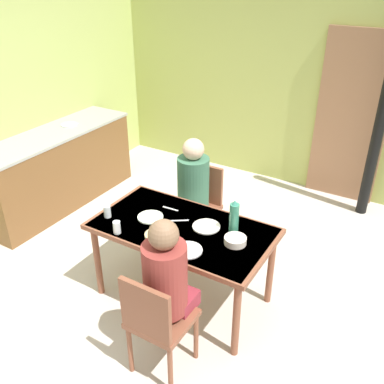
# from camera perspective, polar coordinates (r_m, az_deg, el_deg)

# --- Properties ---
(ground_plane) EXTENTS (7.05, 7.05, 0.00)m
(ground_plane) POSITION_cam_1_polar(r_m,az_deg,el_deg) (4.03, -5.93, -12.34)
(ground_plane) COLOR beige
(wall_back) EXTENTS (4.49, 0.10, 2.56)m
(wall_back) POSITION_cam_1_polar(r_m,az_deg,el_deg) (5.60, 10.46, 14.28)
(wall_back) COLOR #B0BA61
(wall_back) RESTS_ON ground_plane
(wall_left) EXTENTS (0.10, 4.07, 2.56)m
(wall_left) POSITION_cam_1_polar(r_m,az_deg,el_deg) (5.25, -21.72, 11.79)
(wall_left) COLOR #ACBC66
(wall_left) RESTS_ON ground_plane
(door_wooden) EXTENTS (0.80, 0.05, 2.00)m
(door_wooden) POSITION_cam_1_polar(r_m,az_deg,el_deg) (5.34, 20.41, 9.11)
(door_wooden) COLOR #966749
(door_wooden) RESTS_ON ground_plane
(stove_pipe_column) EXTENTS (0.12, 0.12, 2.56)m
(stove_pipe_column) POSITION_cam_1_polar(r_m,az_deg,el_deg) (4.96, 24.21, 10.39)
(stove_pipe_column) COLOR black
(stove_pipe_column) RESTS_ON ground_plane
(kitchen_counter) EXTENTS (0.61, 2.01, 0.91)m
(kitchen_counter) POSITION_cam_1_polar(r_m,az_deg,el_deg) (5.30, -17.58, 3.00)
(kitchen_counter) COLOR brown
(kitchen_counter) RESTS_ON ground_plane
(dining_table) EXTENTS (1.46, 0.80, 0.73)m
(dining_table) POSITION_cam_1_polar(r_m,az_deg,el_deg) (3.50, -1.27, -5.69)
(dining_table) COLOR brown
(dining_table) RESTS_ON ground_plane
(chair_near_diner) EXTENTS (0.40, 0.40, 0.87)m
(chair_near_diner) POSITION_cam_1_polar(r_m,az_deg,el_deg) (3.01, -4.80, -16.66)
(chair_near_diner) COLOR brown
(chair_near_diner) RESTS_ON ground_plane
(chair_far_diner) EXTENTS (0.40, 0.40, 0.87)m
(chair_far_diner) POSITION_cam_1_polar(r_m,az_deg,el_deg) (4.25, 1.01, -1.47)
(chair_far_diner) COLOR brown
(chair_far_diner) RESTS_ON ground_plane
(person_near_diner) EXTENTS (0.30, 0.37, 0.77)m
(person_near_diner) POSITION_cam_1_polar(r_m,az_deg,el_deg) (2.90, -3.45, -11.10)
(person_near_diner) COLOR maroon
(person_near_diner) RESTS_ON ground_plane
(person_far_diner) EXTENTS (0.30, 0.37, 0.77)m
(person_far_diner) POSITION_cam_1_polar(r_m,az_deg,el_deg) (4.01, 0.07, 1.20)
(person_far_diner) COLOR #3C6653
(person_far_diner) RESTS_ON ground_plane
(water_bottle_green_near) EXTENTS (0.08, 0.08, 0.28)m
(water_bottle_green_near) POSITION_cam_1_polar(r_m,az_deg,el_deg) (3.34, 5.63, -3.37)
(water_bottle_green_near) COLOR #398668
(water_bottle_green_near) RESTS_ON dining_table
(serving_bowl_center) EXTENTS (0.17, 0.17, 0.05)m
(serving_bowl_center) POSITION_cam_1_polar(r_m,az_deg,el_deg) (3.27, 5.79, -6.44)
(serving_bowl_center) COLOR silver
(serving_bowl_center) RESTS_ON dining_table
(dinner_plate_near_left) EXTENTS (0.22, 0.22, 0.01)m
(dinner_plate_near_left) POSITION_cam_1_polar(r_m,az_deg,el_deg) (3.45, 1.92, -4.62)
(dinner_plate_near_left) COLOR white
(dinner_plate_near_left) RESTS_ON dining_table
(dinner_plate_near_right) EXTENTS (0.22, 0.22, 0.01)m
(dinner_plate_near_right) POSITION_cam_1_polar(r_m,az_deg,el_deg) (3.19, -0.58, -7.75)
(dinner_plate_near_right) COLOR white
(dinner_plate_near_right) RESTS_ON dining_table
(dinner_plate_far_center) EXTENTS (0.22, 0.22, 0.01)m
(dinner_plate_far_center) POSITION_cam_1_polar(r_m,az_deg,el_deg) (3.58, -5.57, -3.34)
(dinner_plate_far_center) COLOR white
(dinner_plate_far_center) RESTS_ON dining_table
(drinking_glass_by_near_diner) EXTENTS (0.06, 0.06, 0.10)m
(drinking_glass_by_near_diner) POSITION_cam_1_polar(r_m,az_deg,el_deg) (3.63, -11.23, -2.56)
(drinking_glass_by_near_diner) COLOR silver
(drinking_glass_by_near_diner) RESTS_ON dining_table
(drinking_glass_by_far_diner) EXTENTS (0.06, 0.06, 0.10)m
(drinking_glass_by_far_diner) POSITION_cam_1_polar(r_m,az_deg,el_deg) (3.41, -9.98, -4.66)
(drinking_glass_by_far_diner) COLOR silver
(drinking_glass_by_far_diner) RESTS_ON dining_table
(bread_plate_sliced) EXTENTS (0.19, 0.19, 0.02)m
(bread_plate_sliced) POSITION_cam_1_polar(r_m,az_deg,el_deg) (3.35, -4.73, -5.71)
(bread_plate_sliced) COLOR #DBB77A
(bread_plate_sliced) RESTS_ON dining_table
(cutlery_knife_near) EXTENTS (0.15, 0.02, 0.00)m
(cutlery_knife_near) POSITION_cam_1_polar(r_m,az_deg,el_deg) (3.70, -2.89, -2.23)
(cutlery_knife_near) COLOR silver
(cutlery_knife_near) RESTS_ON dining_table
(cutlery_fork_near) EXTENTS (0.13, 0.10, 0.00)m
(cutlery_fork_near) POSITION_cam_1_polar(r_m,az_deg,el_deg) (3.53, -1.67, -3.83)
(cutlery_fork_near) COLOR silver
(cutlery_fork_near) RESTS_ON dining_table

